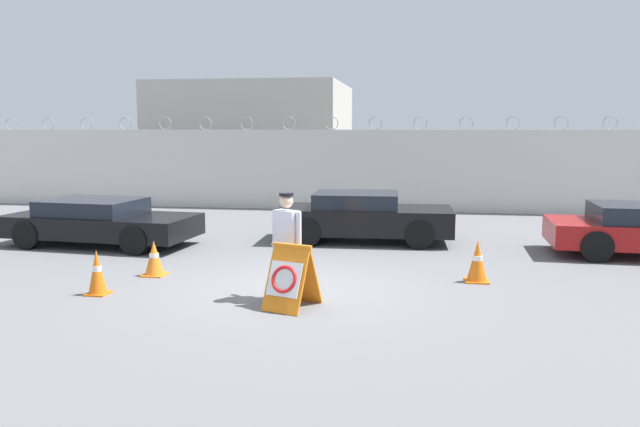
% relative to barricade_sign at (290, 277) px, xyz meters
% --- Properties ---
extents(ground_plane, '(90.00, 90.00, 0.00)m').
position_rel_barricade_sign_xyz_m(ground_plane, '(-0.22, 1.07, -0.51)').
color(ground_plane, slate).
extents(perimeter_wall, '(36.00, 0.30, 3.27)m').
position_rel_barricade_sign_xyz_m(perimeter_wall, '(-0.22, 12.22, 0.90)').
color(perimeter_wall, silver).
rests_on(perimeter_wall, ground_plane).
extents(building_block, '(7.81, 7.02, 4.75)m').
position_rel_barricade_sign_xyz_m(building_block, '(-5.09, 17.49, 1.86)').
color(building_block, '#B2ADA3').
rests_on(building_block, ground_plane).
extents(barricade_sign, '(0.90, 1.03, 1.04)m').
position_rel_barricade_sign_xyz_m(barricade_sign, '(0.00, 0.00, 0.00)').
color(barricade_sign, orange).
rests_on(barricade_sign, ground_plane).
extents(security_guard, '(0.59, 0.60, 1.80)m').
position_rel_barricade_sign_xyz_m(security_guard, '(-0.17, 0.55, 0.50)').
color(security_guard, black).
rests_on(security_guard, ground_plane).
extents(traffic_cone_near, '(0.43, 0.43, 0.69)m').
position_rel_barricade_sign_xyz_m(traffic_cone_near, '(-3.08, 1.78, -0.17)').
color(traffic_cone_near, orange).
rests_on(traffic_cone_near, ground_plane).
extents(traffic_cone_mid, '(0.37, 0.37, 0.79)m').
position_rel_barricade_sign_xyz_m(traffic_cone_mid, '(-3.48, 0.31, -0.12)').
color(traffic_cone_mid, orange).
rests_on(traffic_cone_mid, ground_plane).
extents(traffic_cone_far, '(0.44, 0.44, 0.79)m').
position_rel_barricade_sign_xyz_m(traffic_cone_far, '(3.12, 2.23, -0.12)').
color(traffic_cone_far, orange).
rests_on(traffic_cone_far, ground_plane).
extents(parked_car_front_coupe, '(4.80, 2.39, 1.13)m').
position_rel_barricade_sign_xyz_m(parked_car_front_coupe, '(-5.72, 4.63, 0.07)').
color(parked_car_front_coupe, black).
rests_on(parked_car_front_coupe, ground_plane).
extents(parked_car_rear_sedan, '(4.40, 2.01, 1.25)m').
position_rel_barricade_sign_xyz_m(parked_car_rear_sedan, '(0.65, 6.10, 0.13)').
color(parked_car_rear_sedan, black).
rests_on(parked_car_rear_sedan, ground_plane).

